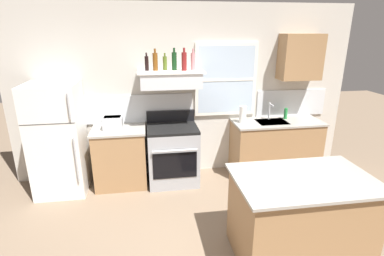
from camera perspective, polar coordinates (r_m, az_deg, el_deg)
back_wall at (r=4.80m, az=-0.93°, el=6.77°), size 5.40×0.11×2.70m
refrigerator at (r=4.71m, az=-24.17°, el=-2.00°), size 0.70×0.72×1.62m
counter_left_of_stove at (r=4.73m, az=-13.44°, el=-5.33°), size 0.79×0.63×0.91m
toaster at (r=4.55m, az=-14.88°, el=1.01°), size 0.30×0.20×0.19m
stove_range at (r=4.69m, az=-3.67°, el=-4.95°), size 0.76×0.69×1.09m
range_hood_shelf at (r=4.46m, az=-4.10°, el=9.36°), size 0.96×0.52×0.24m
bottle_balsamic_dark at (r=4.44m, az=-8.63°, el=12.14°), size 0.06×0.06×0.25m
bottle_amber_wine at (r=4.43m, az=-7.03°, el=12.49°), size 0.07×0.07×0.31m
bottle_olive_oil_square at (r=4.47m, az=-5.19°, el=12.26°), size 0.06×0.06×0.24m
bottle_dark_green_wine at (r=4.44m, az=-3.40°, el=12.67°), size 0.07×0.07×0.32m
bottle_red_label_wine at (r=4.40m, az=-1.51°, el=12.65°), size 0.07×0.07×0.32m
bottle_rose_pink at (r=4.46m, az=0.22°, el=12.64°), size 0.07×0.07×0.30m
counter_right_with_sink at (r=5.15m, az=15.52°, el=-3.53°), size 1.43×0.63×0.91m
sink_faucet at (r=5.00m, az=14.64°, el=3.48°), size 0.03×0.17×0.28m
paper_towel_roll at (r=4.75m, az=9.66°, el=2.56°), size 0.11×0.11×0.27m
dish_soap_bottle at (r=5.14m, az=17.43°, el=2.65°), size 0.06×0.06×0.18m
kitchen_island at (r=3.45m, az=19.81°, el=-15.60°), size 1.40×0.90×0.91m
upper_cabinet_right at (r=5.10m, az=19.98°, el=12.61°), size 0.64×0.32×0.70m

